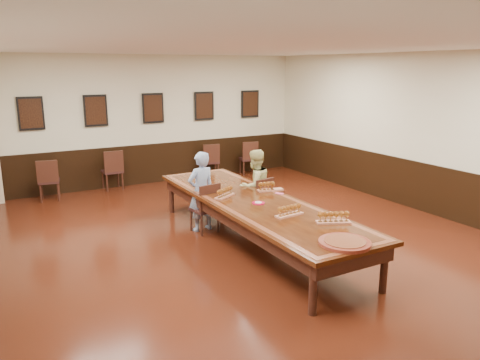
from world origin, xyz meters
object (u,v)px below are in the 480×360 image
chair_woman (258,200)px  spare_chair_a (49,180)px  spare_chair_b (112,170)px  spare_chair_d (248,158)px  person_woman (255,186)px  person_man (201,192)px  spare_chair_c (210,161)px  conference_table (255,209)px  carved_platter (345,243)px  chair_man (204,207)px

chair_woman → spare_chair_a: 4.85m
spare_chair_b → spare_chair_d: 3.70m
person_woman → person_man: bearing=-12.8°
spare_chair_c → person_man: person_man is taller
spare_chair_b → spare_chair_c: bearing=178.4°
chair_woman → conference_table: (-0.62, -0.91, 0.16)m
spare_chair_c → carved_platter: (-1.47, -6.95, 0.31)m
conference_table → spare_chair_c: bearing=72.9°
chair_woman → spare_chair_c: size_ratio=0.96×
spare_chair_d → person_woman: 4.07m
person_man → carved_platter: size_ratio=1.74×
person_man → person_woman: bearing=169.1°
chair_man → spare_chair_c: size_ratio=0.98×
spare_chair_a → conference_table: (2.61, -4.52, 0.14)m
person_woman → carved_platter: person_woman is taller
chair_man → spare_chair_a: spare_chair_a is taller
spare_chair_a → carved_platter: spare_chair_a is taller
spare_chair_b → spare_chair_a: bearing=8.4°
chair_woman → conference_table: size_ratio=0.18×
spare_chair_a → person_woman: size_ratio=0.67×
spare_chair_d → carved_platter: 7.26m
spare_chair_c → carved_platter: spare_chair_c is taller
chair_woman → conference_table: bearing=45.7°
chair_woman → conference_table: chair_woman is taller
chair_man → person_woman: 1.11m
person_woman → carved_platter: (-0.63, -3.21, 0.07)m
spare_chair_b → conference_table: bearing=102.5°
person_man → conference_table: 1.17m
spare_chair_a → person_man: person_man is taller
spare_chair_c → person_woman: (-0.85, -3.73, 0.23)m
spare_chair_b → person_woman: (1.76, -3.76, 0.21)m
spare_chair_c → spare_chair_d: size_ratio=1.00×
chair_woman → spare_chair_a: spare_chair_a is taller
person_man → carved_platter: bearing=90.0°
spare_chair_b → person_woman: size_ratio=0.70×
spare_chair_a → conference_table: spare_chair_a is taller
chair_woman → spare_chair_d: size_ratio=0.96×
chair_man → chair_woman: (1.10, -0.05, -0.01)m
spare_chair_a → spare_chair_b: spare_chair_b is taller
conference_table → carved_platter: 2.21m
spare_chair_b → conference_table: spare_chair_b is taller
spare_chair_d → person_woman: (-1.94, -3.57, 0.23)m
spare_chair_a → spare_chair_d: 5.16m
person_man → person_woman: 1.09m
spare_chair_a → person_woman: (3.22, -3.51, 0.23)m
chair_woman → spare_chair_a: size_ratio=0.96×
spare_chair_b → conference_table: 4.90m
spare_chair_a → person_woman: person_woman is taller
person_woman → spare_chair_d: bearing=-128.4°
chair_woman → spare_chair_b: size_ratio=0.92×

